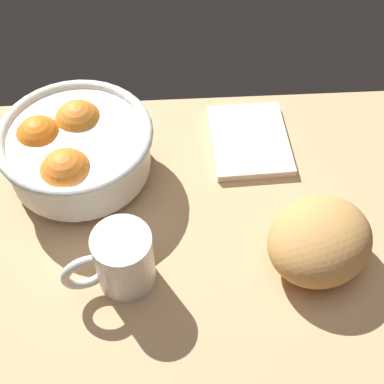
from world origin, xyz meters
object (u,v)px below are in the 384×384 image
object	(u,v)px
bread_loaf	(320,241)
napkin_folded	(249,140)
fruit_bowl	(74,148)
mug	(121,261)

from	to	relation	value
bread_loaf	napkin_folded	world-z (taller)	bread_loaf
fruit_bowl	bread_loaf	bearing A→B (deg)	62.86
fruit_bowl	mug	distance (cm)	19.88
bread_loaf	mug	distance (cm)	25.90
mug	napkin_folded	bearing A→B (deg)	140.11
fruit_bowl	bread_loaf	xyz separation A→B (cm)	(16.87, 32.90, -1.51)
fruit_bowl	napkin_folded	xyz separation A→B (cm)	(-4.84, 26.60, -5.26)
napkin_folded	mug	size ratio (longest dim) A/B	1.29
fruit_bowl	bread_loaf	size ratio (longest dim) A/B	1.55
fruit_bowl	napkin_folded	size ratio (longest dim) A/B	1.48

